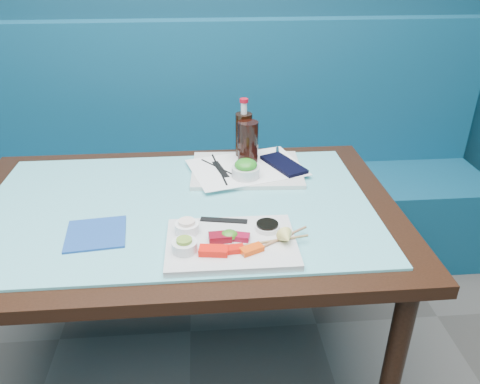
{
  "coord_description": "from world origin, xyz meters",
  "views": [
    {
      "loc": [
        0.09,
        0.15,
        1.49
      ],
      "look_at": [
        0.2,
        1.44,
        0.8
      ],
      "focal_mm": 35.0,
      "sensor_mm": 36.0,
      "label": 1
    }
  ],
  "objects": [
    {
      "name": "salmon_mid",
      "position": [
        0.15,
        1.16,
        0.78
      ],
      "size": [
        0.06,
        0.03,
        0.01
      ],
      "primitive_type": "cube",
      "rotation": [
        0.0,
        0.0,
        0.09
      ],
      "color": "red",
      "rests_on": "sashimi_plate"
    },
    {
      "name": "glass_top",
      "position": [
        0.0,
        1.45,
        0.75
      ],
      "size": [
        1.22,
        0.76,
        0.01
      ],
      "primitive_type": "cube",
      "color": "#68C7D0",
      "rests_on": "dining_table"
    },
    {
      "name": "serving_tray",
      "position": [
        0.24,
        1.67,
        0.77
      ],
      "size": [
        0.41,
        0.31,
        0.01
      ],
      "primitive_type": "cube",
      "rotation": [
        0.0,
        0.0,
        -0.06
      ],
      "color": "silver",
      "rests_on": "glass_top"
    },
    {
      "name": "soy_dish",
      "position": [
        0.26,
        1.26,
        0.78
      ],
      "size": [
        0.08,
        0.08,
        0.01
      ],
      "primitive_type": "cylinder",
      "rotation": [
        0.0,
        0.0,
        0.09
      ],
      "color": "white",
      "rests_on": "sashimi_plate"
    },
    {
      "name": "dining_table",
      "position": [
        0.0,
        1.45,
        0.67
      ],
      "size": [
        1.4,
        0.9,
        0.75
      ],
      "color": "black",
      "rests_on": "ground"
    },
    {
      "name": "seaweed_salad",
      "position": [
        0.23,
        1.6,
        0.82
      ],
      "size": [
        0.1,
        0.1,
        0.04
      ],
      "primitive_type": "ellipsoid",
      "rotation": [
        0.0,
        0.0,
        0.25
      ],
      "color": "#288C20",
      "rests_on": "seaweed_bowl"
    },
    {
      "name": "seaweed_garnish",
      "position": [
        0.15,
        1.22,
        0.79
      ],
      "size": [
        0.06,
        0.06,
        0.03
      ],
      "primitive_type": "ellipsoid",
      "rotation": [
        0.0,
        0.0,
        -0.38
      ],
      "color": "#3B7D1C",
      "rests_on": "sashimi_plate"
    },
    {
      "name": "ramekin_ginger",
      "position": [
        0.03,
        1.26,
        0.79
      ],
      "size": [
        0.08,
        0.08,
        0.03
      ],
      "primitive_type": "cylinder",
      "rotation": [
        0.0,
        0.0,
        -0.21
      ],
      "color": "white",
      "rests_on": "sashimi_plate"
    },
    {
      "name": "fork",
      "position": [
        0.37,
        1.78,
        0.78
      ],
      "size": [
        0.03,
        0.1,
        0.01
      ],
      "primitive_type": "cylinder",
      "rotation": [
        1.57,
        0.0,
        -0.15
      ],
      "color": "silver",
      "rests_on": "serving_tray"
    },
    {
      "name": "blue_napkin",
      "position": [
        -0.23,
        1.3,
        0.76
      ],
      "size": [
        0.18,
        0.18,
        0.01
      ],
      "primitive_type": "cube",
      "rotation": [
        0.0,
        0.0,
        0.11
      ],
      "color": "#1A4391",
      "rests_on": "glass_top"
    },
    {
      "name": "cola_bottle_cap",
      "position": [
        0.24,
        1.79,
        0.99
      ],
      "size": [
        0.03,
        0.03,
        0.01
      ],
      "primitive_type": "cylinder",
      "rotation": [
        0.0,
        0.0,
        0.01
      ],
      "color": "#B80B1C",
      "rests_on": "cola_bottle_neck"
    },
    {
      "name": "booth_bench",
      "position": [
        0.0,
        2.29,
        0.37
      ],
      "size": [
        3.0,
        0.56,
        1.17
      ],
      "color": "navy",
      "rests_on": "ground"
    },
    {
      "name": "sashimi_plate",
      "position": [
        0.15,
        1.21,
        0.77
      ],
      "size": [
        0.35,
        0.25,
        0.02
      ],
      "primitive_type": "cube",
      "rotation": [
        0.0,
        0.0,
        -0.01
      ],
      "color": "silver",
      "rests_on": "glass_top"
    },
    {
      "name": "wooden_chopstick_b",
      "position": [
        0.27,
        1.19,
        0.78
      ],
      "size": [
        0.19,
        0.13,
        0.01
      ],
      "primitive_type": "cylinder",
      "rotation": [
        1.57,
        0.0,
        -1.0
      ],
      "color": "#9B6B49",
      "rests_on": "sashimi_plate"
    },
    {
      "name": "paper_placemat",
      "position": [
        0.24,
        1.67,
        0.77
      ],
      "size": [
        0.45,
        0.37,
        0.0
      ],
      "primitive_type": "cube",
      "rotation": [
        0.0,
        0.0,
        0.26
      ],
      "color": "white",
      "rests_on": "serving_tray"
    },
    {
      "name": "wasabi_fill",
      "position": [
        0.03,
        1.17,
        0.81
      ],
      "size": [
        0.04,
        0.04,
        0.01
      ],
      "primitive_type": "cylinder",
      "rotation": [
        0.0,
        0.0,
        -0.06
      ],
      "color": "olive",
      "rests_on": "ramekin_wasabi"
    },
    {
      "name": "navy_pouch",
      "position": [
        0.38,
        1.67,
        0.78
      ],
      "size": [
        0.16,
        0.21,
        0.01
      ],
      "primitive_type": "cube",
      "rotation": [
        0.0,
        0.0,
        0.44
      ],
      "color": "black",
      "rests_on": "serving_tray"
    },
    {
      "name": "chopstick_sleeve",
      "position": [
        0.14,
        1.31,
        0.78
      ],
      "size": [
        0.14,
        0.05,
        0.0
      ],
      "primitive_type": "cube",
      "rotation": [
        0.0,
        0.0,
        -0.19
      ],
      "color": "black",
      "rests_on": "sashimi_plate"
    },
    {
      "name": "lemon_wedge",
      "position": [
        0.3,
        1.18,
        0.8
      ],
      "size": [
        0.05,
        0.04,
        0.05
      ],
      "primitive_type": "cone",
      "rotation": [
        1.57,
        0.0,
        0.17
      ],
      "color": "#E9DE6E",
      "rests_on": "sashimi_plate"
    },
    {
      "name": "tuna_left",
      "position": [
        0.12,
        1.21,
        0.79
      ],
      "size": [
        0.06,
        0.04,
        0.02
      ],
      "primitive_type": "cube",
      "rotation": [
        0.0,
        0.0,
        0.06
      ],
      "color": "maroon",
      "rests_on": "sashimi_plate"
    },
    {
      "name": "ramekin_wasabi",
      "position": [
        0.03,
        1.17,
        0.79
      ],
      "size": [
        0.07,
        0.07,
        0.03
      ],
      "primitive_type": "cylinder",
      "rotation": [
        0.0,
        0.0,
        -0.07
      ],
      "color": "white",
      "rests_on": "sashimi_plate"
    },
    {
      "name": "soy_fill",
      "position": [
        0.26,
        1.26,
        0.79
      ],
      "size": [
        0.08,
        0.08,
        0.01
      ],
      "primitive_type": "cylinder",
      "rotation": [
        0.0,
        0.0,
        -0.41
      ],
      "color": "black",
      "rests_on": "soy_dish"
    },
    {
      "name": "seaweed_bowl",
      "position": [
        0.23,
        1.6,
        0.79
      ],
      "size": [
        0.11,
        0.11,
        0.04
      ],
      "primitive_type": "cylinder",
      "rotation": [
        0.0,
        0.0,
        0.11
      ],
      "color": "silver",
      "rests_on": "serving_tray"
    },
    {
      "name": "wooden_chopstick_a",
      "position": [
        0.26,
        1.19,
        0.78
      ],
      "size": [
        0.2,
        0.04,
        0.01
      ],
      "primitive_type": "cylinder",
      "rotation": [
        1.57,
        0.0,
        -1.39
      ],
      "color": "#9A7948",
      "rests_on": "sashimi_plate"
    },
    {
      "name": "cola_bottle_neck",
      "position": [
        0.24,
        1.79,
        0.96
      ],
      "size": [
        0.03,
        0.03,
        0.04
      ],
      "primitive_type": "cylinder",
      "rotation": [
        0.0,
        0.0,
        -0.31
      ],
      "color": "white",
      "rests_on": "cola_bottle_body"
    },
    {
      "name": "cola_bottle_body",
      "position": [
        0.24,
        1.79,
        0.85
      ],
      "size": [
        0.08,
        0.08,
        0.18
      ],
      "primitive_type": "cylinder",
      "rotation": [
        0.0,
        0.0,
        -0.29
      ],
      "color": "black",
      "rests_on": "glass_top"
    },
    {
      "name": "ginger_fill",
      "position": [
        0.03,
        1.26,
        0.81
      ],
      "size": [
        0.05,
        0.05,
        0.01
      ],
      "primitive_type": "cylinder",
      "rotation": [
        0.0,
        0.0,
        -0.13
      ],
      "color": "#FFE4D1",
      "rests_on": "ramekin_ginger"
    },
    {
      "name": "salmon_left",
      "position": [
        0.1,
        1.15,
        0.79
      ],
      "size": [
        0.08,
        0.05,
        0.02
      ],
      "primitive_type": "cube",
      "rotation": [
        0.0,
        0.0,
        -0.14
      ],
      "color": "#FF160A",
      "rests_on": "sashimi_plate"
    },
    {
      "name": "cola_glass",
      "position": [
        0.25,
        1.73,
        0.85
      ],
      "size": [
        0.09,
        0.09,
        0.15
      ],
      "primitive_type": "cylinder",
      "rotation": [
        0.0,
        0.0,
        0.29
      ],
      "color": "black",
      "rests_on": "serving_tray"
    },
    {
      "name": "tuna_right",
      "position": [
        0.18,
        1.21,
        0.78
      ],
      "size": [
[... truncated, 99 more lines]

